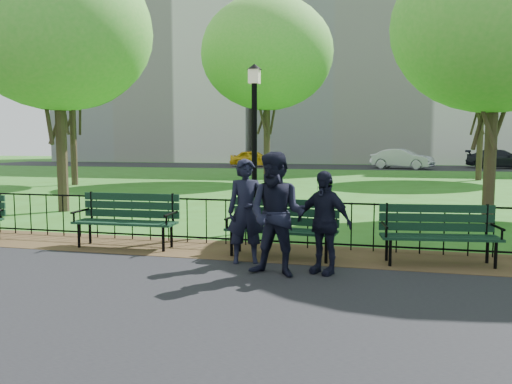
% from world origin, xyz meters
% --- Properties ---
extents(ground, '(120.00, 120.00, 0.00)m').
position_xyz_m(ground, '(0.00, 0.00, 0.00)').
color(ground, '#2C5B18').
extents(asphalt_path, '(60.00, 9.20, 0.01)m').
position_xyz_m(asphalt_path, '(0.00, -3.40, 0.01)').
color(asphalt_path, black).
rests_on(asphalt_path, ground).
extents(dirt_strip, '(60.00, 1.60, 0.01)m').
position_xyz_m(dirt_strip, '(0.00, 1.50, 0.01)').
color(dirt_strip, '#3B2E18').
rests_on(dirt_strip, ground).
extents(far_street, '(70.00, 9.00, 0.01)m').
position_xyz_m(far_street, '(0.00, 35.00, 0.01)').
color(far_street, black).
rests_on(far_street, ground).
extents(iron_fence, '(24.06, 0.06, 1.00)m').
position_xyz_m(iron_fence, '(0.00, 2.00, 0.50)').
color(iron_fence, black).
rests_on(iron_fence, ground).
extents(apartment_west, '(22.00, 15.00, 26.00)m').
position_xyz_m(apartment_west, '(-22.00, 48.00, 13.00)').
color(apartment_west, silver).
rests_on(apartment_west, ground).
extents(apartment_mid, '(24.00, 15.00, 30.00)m').
position_xyz_m(apartment_mid, '(2.00, 48.00, 15.00)').
color(apartment_mid, silver).
rests_on(apartment_mid, ground).
extents(park_bench_main, '(1.96, 0.77, 1.09)m').
position_xyz_m(park_bench_main, '(0.02, 1.20, 0.66)').
color(park_bench_main, black).
rests_on(park_bench_main, ground).
extents(park_bench_left_a, '(1.97, 0.66, 1.11)m').
position_xyz_m(park_bench_left_a, '(-2.75, 1.35, 0.63)').
color(park_bench_left_a, black).
rests_on(park_bench_left_a, ground).
extents(park_bench_right_a, '(1.91, 0.82, 1.05)m').
position_xyz_m(park_bench_right_a, '(2.83, 1.35, 0.60)').
color(park_bench_right_a, black).
rests_on(park_bench_right_a, ground).
extents(lamppost, '(0.33, 0.33, 3.69)m').
position_xyz_m(lamppost, '(-0.81, 3.51, 2.01)').
color(lamppost, black).
rests_on(lamppost, ground).
extents(tree_near_w, '(5.32, 5.32, 7.42)m').
position_xyz_m(tree_near_w, '(-7.03, 5.49, 5.15)').
color(tree_near_w, '#2D2116').
rests_on(tree_near_w, ground).
extents(tree_near_e, '(4.98, 4.98, 6.94)m').
position_xyz_m(tree_near_e, '(4.52, 6.19, 4.82)').
color(tree_near_e, '#2D2116').
rests_on(tree_near_e, ground).
extents(tree_mid_w, '(6.53, 6.53, 9.09)m').
position_xyz_m(tree_mid_w, '(-12.19, 13.73, 6.31)').
color(tree_mid_w, '#2D2116').
rests_on(tree_mid_w, ground).
extents(tree_far_c, '(6.70, 6.70, 9.33)m').
position_xyz_m(tree_far_c, '(-3.77, 17.97, 6.48)').
color(tree_far_c, '#2D2116').
rests_on(tree_far_c, ground).
extents(tree_far_e, '(6.65, 6.65, 9.27)m').
position_xyz_m(tree_far_e, '(7.03, 21.53, 6.44)').
color(tree_far_e, '#2D2116').
rests_on(tree_far_e, ground).
extents(person_left, '(0.72, 0.58, 1.71)m').
position_xyz_m(person_left, '(-0.23, 0.65, 0.87)').
color(person_left, black).
rests_on(person_left, asphalt_path).
extents(person_mid, '(0.96, 0.61, 1.84)m').
position_xyz_m(person_mid, '(0.42, -0.04, 0.93)').
color(person_mid, black).
rests_on(person_mid, asphalt_path).
extents(person_right, '(0.99, 0.72, 1.56)m').
position_xyz_m(person_right, '(1.07, 0.29, 0.79)').
color(person_right, black).
rests_on(person_right, asphalt_path).
extents(taxi, '(4.08, 1.75, 1.37)m').
position_xyz_m(taxi, '(-8.33, 33.47, 0.70)').
color(taxi, gold).
rests_on(taxi, far_street).
extents(sedan_silver, '(4.91, 3.10, 1.53)m').
position_xyz_m(sedan_silver, '(3.56, 32.89, 0.78)').
color(sedan_silver, '#A6A9AE').
rests_on(sedan_silver, far_street).
extents(sedan_dark, '(5.42, 3.14, 1.48)m').
position_xyz_m(sedan_dark, '(11.07, 35.33, 0.75)').
color(sedan_dark, black).
rests_on(sedan_dark, far_street).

